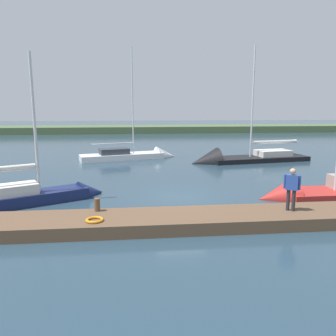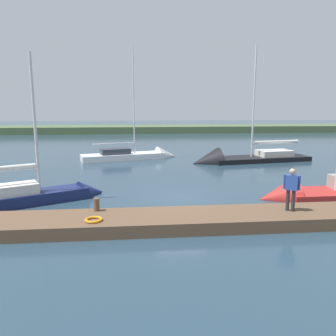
% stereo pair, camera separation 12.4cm
% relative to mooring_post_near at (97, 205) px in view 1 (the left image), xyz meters
% --- Properties ---
extents(ground_plane, '(200.00, 200.00, 0.00)m').
position_rel_mooring_post_near_xyz_m(ground_plane, '(-3.81, -3.37, -0.76)').
color(ground_plane, '#263D4C').
extents(far_shoreline, '(180.00, 8.00, 2.40)m').
position_rel_mooring_post_near_xyz_m(far_shoreline, '(-3.81, -48.88, -0.76)').
color(far_shoreline, '#4C603D').
rests_on(far_shoreline, ground_plane).
extents(dock_pier, '(25.39, 2.22, 0.50)m').
position_rel_mooring_post_near_xyz_m(dock_pier, '(-3.81, 0.78, -0.51)').
color(dock_pier, brown).
rests_on(dock_pier, ground_plane).
extents(mooring_post_near, '(0.24, 0.24, 0.52)m').
position_rel_mooring_post_near_xyz_m(mooring_post_near, '(0.00, 0.00, 0.00)').
color(mooring_post_near, brown).
rests_on(mooring_post_near, dock_pier).
extents(life_ring_buoy, '(0.66, 0.66, 0.10)m').
position_rel_mooring_post_near_xyz_m(life_ring_buoy, '(-0.02, 1.22, -0.21)').
color(life_ring_buoy, orange).
rests_on(life_ring_buoy, dock_pier).
extents(sailboat_far_left, '(10.78, 4.16, 10.91)m').
position_rel_mooring_post_near_xyz_m(sailboat_far_left, '(-10.33, -14.11, -0.65)').
color(sailboat_far_left, black).
rests_on(sailboat_far_left, ground_plane).
extents(sailboat_far_right, '(8.94, 4.26, 10.68)m').
position_rel_mooring_post_near_xyz_m(sailboat_far_right, '(-1.62, -16.76, -0.62)').
color(sailboat_far_right, white).
rests_on(sailboat_far_right, ground_plane).
extents(sailboat_behind_pier, '(7.78, 2.21, 7.92)m').
position_rel_mooring_post_near_xyz_m(sailboat_behind_pier, '(-11.12, -2.64, -0.61)').
color(sailboat_behind_pier, '#B22823').
rests_on(sailboat_behind_pier, ground_plane).
extents(sailboat_inner_slip, '(6.45, 4.28, 7.80)m').
position_rel_mooring_post_near_xyz_m(sailboat_inner_slip, '(2.99, -3.34, -0.57)').
color(sailboat_inner_slip, navy).
rests_on(sailboat_inner_slip, ground_plane).
extents(person_on_dock, '(0.57, 0.44, 1.75)m').
position_rel_mooring_post_near_xyz_m(person_on_dock, '(-7.81, 0.76, 0.75)').
color(person_on_dock, '#28282D').
rests_on(person_on_dock, dock_pier).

